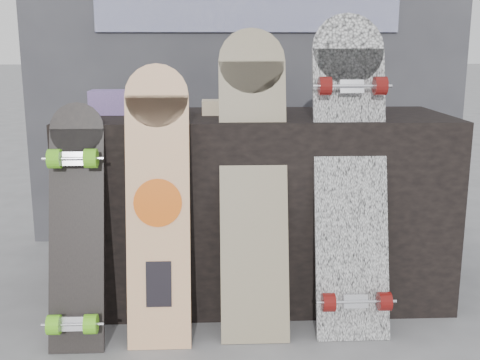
{
  "coord_description": "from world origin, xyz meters",
  "views": [
    {
      "loc": [
        -0.19,
        -2.02,
        1.1
      ],
      "look_at": [
        -0.09,
        0.2,
        0.59
      ],
      "focal_mm": 45.0,
      "sensor_mm": 36.0,
      "label": 1
    }
  ],
  "objects_px": {
    "longboard_celtic": "(253,173)",
    "longboard_cascadia": "(351,168)",
    "vendor_table": "(257,206)",
    "longboard_geisha": "(158,199)",
    "skateboard_dark": "(76,224)"
  },
  "relations": [
    {
      "from": "vendor_table",
      "to": "longboard_geisha",
      "type": "bearing_deg",
      "value": -134.59
    },
    {
      "from": "vendor_table",
      "to": "longboard_celtic",
      "type": "bearing_deg",
      "value": -97.03
    },
    {
      "from": "longboard_geisha",
      "to": "longboard_cascadia",
      "type": "distance_m",
      "value": 0.73
    },
    {
      "from": "longboard_celtic",
      "to": "longboard_cascadia",
      "type": "height_order",
      "value": "longboard_cascadia"
    },
    {
      "from": "longboard_geisha",
      "to": "longboard_cascadia",
      "type": "height_order",
      "value": "longboard_cascadia"
    },
    {
      "from": "longboard_celtic",
      "to": "skateboard_dark",
      "type": "distance_m",
      "value": 0.68
    },
    {
      "from": "longboard_cascadia",
      "to": "skateboard_dark",
      "type": "relative_size",
      "value": 1.37
    },
    {
      "from": "longboard_geisha",
      "to": "longboard_celtic",
      "type": "xyz_separation_m",
      "value": [
        0.35,
        0.1,
        0.07
      ]
    },
    {
      "from": "longboard_celtic",
      "to": "longboard_geisha",
      "type": "bearing_deg",
      "value": -164.66
    },
    {
      "from": "longboard_geisha",
      "to": "longboard_cascadia",
      "type": "bearing_deg",
      "value": 6.72
    },
    {
      "from": "skateboard_dark",
      "to": "longboard_celtic",
      "type": "bearing_deg",
      "value": 9.6
    },
    {
      "from": "vendor_table",
      "to": "longboard_cascadia",
      "type": "height_order",
      "value": "longboard_cascadia"
    },
    {
      "from": "longboard_cascadia",
      "to": "skateboard_dark",
      "type": "height_order",
      "value": "longboard_cascadia"
    },
    {
      "from": "vendor_table",
      "to": "longboard_celtic",
      "type": "relative_size",
      "value": 1.39
    },
    {
      "from": "longboard_celtic",
      "to": "vendor_table",
      "type": "bearing_deg",
      "value": 82.97
    }
  ]
}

